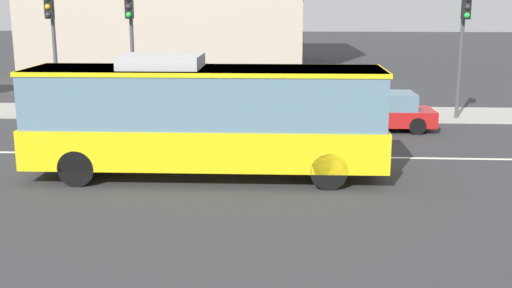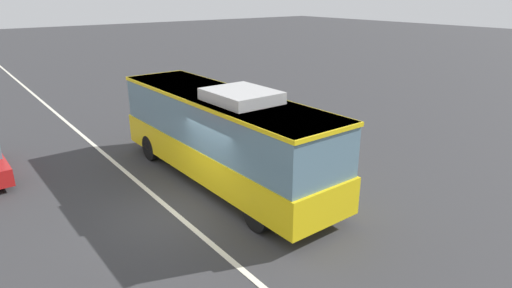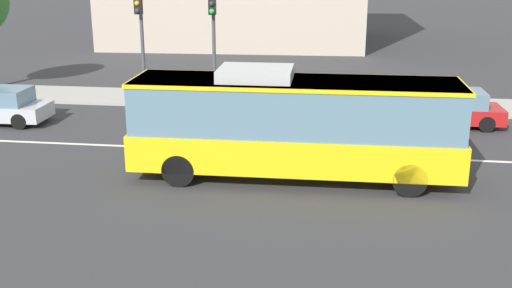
{
  "view_description": "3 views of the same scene",
  "coord_description": "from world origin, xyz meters",
  "px_view_note": "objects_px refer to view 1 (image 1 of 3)",
  "views": [
    {
      "loc": [
        3.59,
        -19.78,
        4.97
      ],
      "look_at": [
        2.59,
        -2.59,
        1.0
      ],
      "focal_mm": 44.28,
      "sensor_mm": 36.0,
      "label": 1
    },
    {
      "loc": [
        -10.56,
        4.97,
        6.31
      ],
      "look_at": [
        0.97,
        -3.82,
        1.13
      ],
      "focal_mm": 29.95,
      "sensor_mm": 36.0,
      "label": 2
    },
    {
      "loc": [
        2.4,
        -20.48,
        6.73
      ],
      "look_at": [
        -0.01,
        -2.58,
        1.1
      ],
      "focal_mm": 43.04,
      "sensor_mm": 36.0,
      "label": 3
    }
  ],
  "objects_px": {
    "sedan_red": "(377,111)",
    "traffic_light_near_corner": "(463,35)",
    "traffic_light_far_corner": "(131,34)",
    "traffic_light_mid_block": "(52,34)",
    "transit_bus": "(205,114)"
  },
  "relations": [
    {
      "from": "sedan_red",
      "to": "traffic_light_near_corner",
      "type": "bearing_deg",
      "value": -153.43
    },
    {
      "from": "traffic_light_near_corner",
      "to": "traffic_light_far_corner",
      "type": "relative_size",
      "value": 1.0
    },
    {
      "from": "traffic_light_near_corner",
      "to": "traffic_light_mid_block",
      "type": "xyz_separation_m",
      "value": [
        -16.77,
        -0.31,
        0.0
      ]
    },
    {
      "from": "traffic_light_mid_block",
      "to": "sedan_red",
      "type": "bearing_deg",
      "value": 84.11
    },
    {
      "from": "transit_bus",
      "to": "traffic_light_near_corner",
      "type": "height_order",
      "value": "traffic_light_near_corner"
    },
    {
      "from": "transit_bus",
      "to": "traffic_light_mid_block",
      "type": "height_order",
      "value": "traffic_light_mid_block"
    },
    {
      "from": "traffic_light_mid_block",
      "to": "transit_bus",
      "type": "bearing_deg",
      "value": 42.26
    },
    {
      "from": "traffic_light_mid_block",
      "to": "traffic_light_far_corner",
      "type": "bearing_deg",
      "value": 94.31
    },
    {
      "from": "transit_bus",
      "to": "traffic_light_mid_block",
      "type": "distance_m",
      "value": 11.46
    },
    {
      "from": "transit_bus",
      "to": "traffic_light_far_corner",
      "type": "xyz_separation_m",
      "value": [
        -4.24,
        8.69,
        1.75
      ]
    },
    {
      "from": "sedan_red",
      "to": "traffic_light_mid_block",
      "type": "xyz_separation_m",
      "value": [
        -13.19,
        1.57,
        2.84
      ]
    },
    {
      "from": "sedan_red",
      "to": "traffic_light_near_corner",
      "type": "xyz_separation_m",
      "value": [
        3.58,
        1.88,
        2.84
      ]
    },
    {
      "from": "sedan_red",
      "to": "traffic_light_mid_block",
      "type": "relative_size",
      "value": 0.87
    },
    {
      "from": "sedan_red",
      "to": "traffic_light_mid_block",
      "type": "bearing_deg",
      "value": -7.98
    },
    {
      "from": "transit_bus",
      "to": "traffic_light_near_corner",
      "type": "distance_m",
      "value": 12.92
    }
  ]
}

